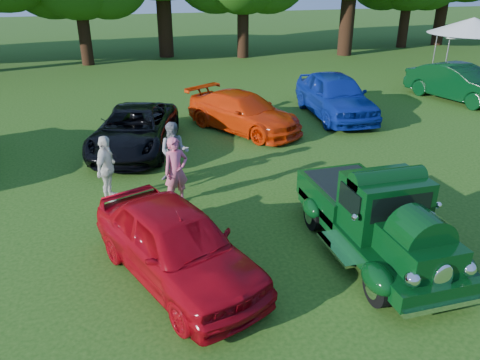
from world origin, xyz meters
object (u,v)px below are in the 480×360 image
object	(u,v)px
canopy_tent	(473,26)
back_car_blue	(335,95)
spectator_grey	(174,152)
spectator_white	(107,169)
back_car_orange	(243,112)
back_car_green	(459,83)
red_convertible	(176,244)
back_car_black	(135,129)
spectator_pink	(176,171)
hero_pickup	(376,219)

from	to	relation	value
canopy_tent	back_car_blue	bearing A→B (deg)	-156.87
spectator_grey	spectator_white	distance (m)	1.96
back_car_orange	spectator_grey	world-z (taller)	spectator_grey
spectator_white	back_car_orange	bearing A→B (deg)	-25.17
back_car_orange	back_car_green	world-z (taller)	back_car_green
spectator_white	canopy_tent	xyz separation A→B (m)	(18.28, 9.30, 1.95)
red_convertible	back_car_green	size ratio (longest dim) A/B	0.90
red_convertible	back_car_green	xyz separation A→B (m)	(14.13, 9.83, 0.06)
back_car_blue	back_car_green	xyz separation A→B (m)	(6.43, 0.78, -0.07)
canopy_tent	back_car_green	bearing A→B (deg)	-132.56
back_car_blue	spectator_white	distance (m)	10.33
red_convertible	back_car_black	bearing A→B (deg)	70.05
spectator_grey	spectator_white	size ratio (longest dim) A/B	0.98
spectator_pink	back_car_black	bearing A→B (deg)	84.41
back_car_black	back_car_orange	xyz separation A→B (m)	(3.96, 1.00, -0.01)
hero_pickup	back_car_black	distance (m)	8.68
back_car_black	back_car_orange	size ratio (longest dim) A/B	1.06
red_convertible	spectator_pink	world-z (taller)	spectator_pink
red_convertible	spectator_grey	distance (m)	4.56
back_car_orange	back_car_blue	bearing A→B (deg)	-20.78
back_car_orange	canopy_tent	bearing A→B (deg)	-11.61
spectator_pink	back_car_orange	bearing A→B (deg)	42.54
red_convertible	spectator_pink	distance (m)	3.19
hero_pickup	back_car_black	world-z (taller)	hero_pickup
spectator_pink	hero_pickup	bearing A→B (deg)	-58.86
back_car_blue	spectator_pink	distance (m)	9.33
hero_pickup	red_convertible	xyz separation A→B (m)	(-4.04, 0.22, -0.04)
back_car_green	canopy_tent	xyz separation A→B (m)	(2.97, 3.24, 2.01)
back_car_green	hero_pickup	bearing A→B (deg)	-149.17
spectator_grey	canopy_tent	xyz separation A→B (m)	(16.47, 8.56, 1.96)
red_convertible	back_car_orange	xyz separation A→B (m)	(3.70, 8.32, -0.06)
red_convertible	back_car_green	distance (m)	17.21
back_car_black	spectator_pink	distance (m)	4.24
back_car_black	spectator_white	bearing A→B (deg)	-87.99
back_car_orange	spectator_pink	bearing A→B (deg)	-153.04
spectator_grey	red_convertible	bearing A→B (deg)	-81.72
red_convertible	back_car_blue	bearing A→B (deg)	27.67
spectator_grey	back_car_blue	bearing A→B (deg)	49.03
spectator_pink	spectator_grey	xyz separation A→B (m)	(0.16, 1.36, -0.02)
red_convertible	canopy_tent	distance (m)	21.62
back_car_blue	spectator_white	world-z (taller)	back_car_blue
spectator_grey	spectator_white	xyz separation A→B (m)	(-1.81, -0.74, 0.02)
back_car_blue	spectator_white	xyz separation A→B (m)	(-8.88, -5.28, -0.00)
red_convertible	back_car_black	distance (m)	7.33
spectator_pink	spectator_white	size ratio (longest dim) A/B	1.01
spectator_pink	spectator_white	world-z (taller)	spectator_pink
back_car_blue	canopy_tent	xyz separation A→B (m)	(9.40, 4.02, 1.94)
back_car_orange	spectator_white	distance (m)	6.68
red_convertible	hero_pickup	bearing A→B (deg)	-25.05
hero_pickup	spectator_grey	bearing A→B (deg)	125.78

